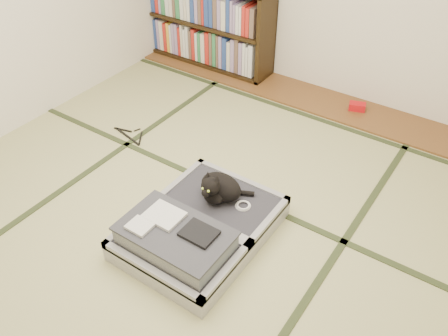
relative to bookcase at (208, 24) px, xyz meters
The scene contains 10 objects.
floor 2.50m from the bookcase, 57.24° to the right, with size 4.50×4.50×0.00m, color tan.
wood_strip 1.40m from the bookcase, ahead, with size 4.00×0.50×0.02m, color brown.
red_item 1.81m from the bookcase, ahead, with size 0.15×0.09×0.07m, color red.
room_shell 2.66m from the bookcase, 57.24° to the right, with size 4.50×4.50×4.50m.
tatami_borders 2.11m from the bookcase, 49.79° to the right, with size 4.00×4.50×0.01m.
bookcase is the anchor object (origin of this frame).
suitcase 2.70m from the bookcase, 55.93° to the right, with size 0.79×1.06×0.31m.
cat 2.44m from the bookcase, 52.47° to the right, with size 0.35×0.35×0.28m.
cable_coil 2.54m from the bookcase, 48.78° to the right, with size 0.11×0.11×0.03m.
hanger 1.63m from the bookcase, 80.65° to the right, with size 0.37×0.20×0.01m.
Camera 1 is at (1.56, -1.87, 2.40)m, focal length 38.00 mm.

